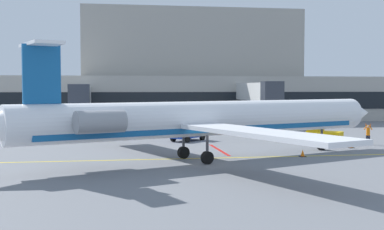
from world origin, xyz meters
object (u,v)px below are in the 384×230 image
Objects in this scene: regional_jet at (205,119)px; fuel_tank at (36,119)px; marshaller at (368,134)px; baggage_tug at (190,132)px; pushback_tractor at (321,131)px.

regional_jet is 3.74× the size of fuel_tank.
fuel_tank is 37.82m from marshaller.
baggage_tug is 1.09× the size of pushback_tractor.
marshaller is (16.86, 7.68, -2.00)m from regional_jet.
regional_jet reaches higher than pushback_tractor.
fuel_tank is at bearing 121.08° from regional_jet.
regional_jet is at bearing -155.51° from marshaller.
marshaller is (3.07, -3.67, -0.02)m from pushback_tractor.
baggage_tug is 21.11m from fuel_tank.
marshaller is at bearing -29.80° from fuel_tank.
pushback_tractor reaches higher than baggage_tug.
fuel_tank is (-15.95, 26.47, -1.50)m from regional_jet.
regional_jet reaches higher than marshaller.
pushback_tractor is 0.41× the size of fuel_tank.
fuel_tank reaches higher than pushback_tractor.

